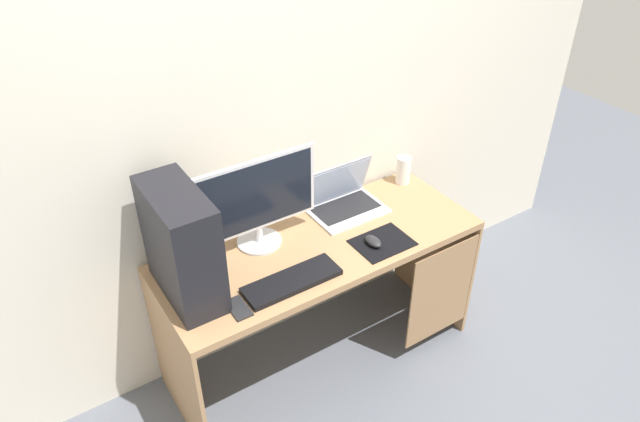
{
  "coord_description": "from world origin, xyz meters",
  "views": [
    {
      "loc": [
        -1.16,
        -1.78,
        2.38
      ],
      "look_at": [
        0.0,
        0.0,
        0.91
      ],
      "focal_mm": 33.32,
      "sensor_mm": 36.0,
      "label": 1
    }
  ],
  "objects_px": {
    "cell_phone": "(238,308)",
    "mouse_left": "(373,241)",
    "laptop": "(344,200)",
    "speaker": "(403,170)",
    "keyboard": "(292,281)",
    "pc_tower": "(182,245)",
    "monitor": "(257,202)"
  },
  "relations": [
    {
      "from": "cell_phone",
      "to": "mouse_left",
      "type": "bearing_deg",
      "value": 2.93
    },
    {
      "from": "laptop",
      "to": "mouse_left",
      "type": "bearing_deg",
      "value": -100.66
    },
    {
      "from": "speaker",
      "to": "cell_phone",
      "type": "height_order",
      "value": "speaker"
    },
    {
      "from": "keyboard",
      "to": "cell_phone",
      "type": "distance_m",
      "value": 0.26
    },
    {
      "from": "mouse_left",
      "to": "pc_tower",
      "type": "bearing_deg",
      "value": 168.29
    },
    {
      "from": "pc_tower",
      "to": "speaker",
      "type": "height_order",
      "value": "pc_tower"
    },
    {
      "from": "mouse_left",
      "to": "laptop",
      "type": "bearing_deg",
      "value": 79.34
    },
    {
      "from": "monitor",
      "to": "keyboard",
      "type": "xyz_separation_m",
      "value": [
        -0.02,
        -0.31,
        -0.22
      ]
    },
    {
      "from": "keyboard",
      "to": "mouse_left",
      "type": "xyz_separation_m",
      "value": [
        0.44,
        0.02,
        0.01
      ]
    },
    {
      "from": "laptop",
      "to": "mouse_left",
      "type": "relative_size",
      "value": 3.7
    },
    {
      "from": "pc_tower",
      "to": "mouse_left",
      "type": "height_order",
      "value": "pc_tower"
    },
    {
      "from": "monitor",
      "to": "laptop",
      "type": "distance_m",
      "value": 0.51
    },
    {
      "from": "laptop",
      "to": "speaker",
      "type": "height_order",
      "value": "laptop"
    },
    {
      "from": "pc_tower",
      "to": "cell_phone",
      "type": "bearing_deg",
      "value": -59.46
    },
    {
      "from": "cell_phone",
      "to": "speaker",
      "type": "bearing_deg",
      "value": 18.28
    },
    {
      "from": "pc_tower",
      "to": "cell_phone",
      "type": "height_order",
      "value": "pc_tower"
    },
    {
      "from": "laptop",
      "to": "keyboard",
      "type": "distance_m",
      "value": 0.6
    },
    {
      "from": "monitor",
      "to": "cell_phone",
      "type": "height_order",
      "value": "monitor"
    },
    {
      "from": "mouse_left",
      "to": "cell_phone",
      "type": "bearing_deg",
      "value": -177.07
    },
    {
      "from": "pc_tower",
      "to": "keyboard",
      "type": "relative_size",
      "value": 1.13
    },
    {
      "from": "monitor",
      "to": "pc_tower",
      "type": "bearing_deg",
      "value": -162.87
    },
    {
      "from": "laptop",
      "to": "cell_phone",
      "type": "height_order",
      "value": "laptop"
    },
    {
      "from": "mouse_left",
      "to": "keyboard",
      "type": "bearing_deg",
      "value": -177.39
    },
    {
      "from": "speaker",
      "to": "monitor",
      "type": "bearing_deg",
      "value": -176.48
    },
    {
      "from": "speaker",
      "to": "keyboard",
      "type": "distance_m",
      "value": 0.97
    },
    {
      "from": "laptop",
      "to": "cell_phone",
      "type": "relative_size",
      "value": 2.74
    },
    {
      "from": "monitor",
      "to": "speaker",
      "type": "bearing_deg",
      "value": 3.52
    },
    {
      "from": "pc_tower",
      "to": "laptop",
      "type": "xyz_separation_m",
      "value": [
        0.87,
        0.14,
        -0.19
      ]
    },
    {
      "from": "laptop",
      "to": "mouse_left",
      "type": "height_order",
      "value": "laptop"
    },
    {
      "from": "laptop",
      "to": "mouse_left",
      "type": "distance_m",
      "value": 0.32
    },
    {
      "from": "monitor",
      "to": "speaker",
      "type": "xyz_separation_m",
      "value": [
        0.88,
        0.05,
        -0.15
      ]
    },
    {
      "from": "keyboard",
      "to": "cell_phone",
      "type": "relative_size",
      "value": 3.23
    }
  ]
}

